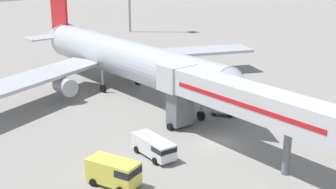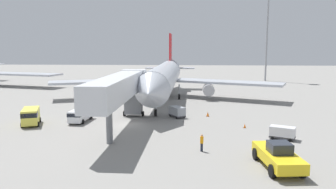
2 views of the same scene
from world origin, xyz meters
The scene contains 12 objects.
ground_plane centered at (0.00, 0.00, 0.00)m, with size 300.00×300.00×0.00m, color gray.
airplane_at_gate centered at (3.39, 21.86, 4.57)m, with size 47.59×48.48×13.83m.
jet_bridge centered at (-0.26, -2.36, 5.34)m, with size 3.60×22.63×7.08m.
pushback_tug centered at (16.04, -15.09, 1.10)m, with size 3.39×6.89×2.39m.
service_van_outer_left centered at (-7.02, 1.41, 1.05)m, with size 2.30×5.22×1.81m.
service_van_far_left centered at (-13.05, -0.97, 1.28)m, with size 3.41×4.84×2.25m.
baggage_cart_near_left centered at (19.00, -5.85, 0.82)m, with size 3.07×2.39×1.49m.
baggage_cart_mid_right centered at (6.53, 5.36, 0.88)m, with size 2.70×3.11×1.60m.
ground_crew_worker_foreground centered at (9.60, -10.89, 0.95)m, with size 0.47×0.47×1.80m.
safety_cone_alpha centered at (15.62, -0.72, 0.27)m, with size 0.36×0.36×0.55m.
safety_cone_charlie centered at (11.19, 6.21, 0.35)m, with size 0.46×0.46×0.71m.
apron_light_mast centered at (32.30, 61.39, 21.07)m, with size 2.40×2.40×31.33m.
Camera 2 is at (8.21, -43.09, 10.46)m, focal length 35.06 mm.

